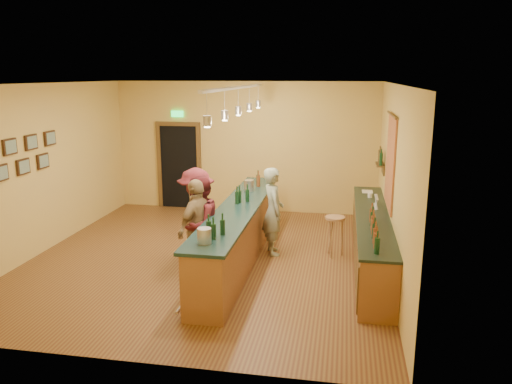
% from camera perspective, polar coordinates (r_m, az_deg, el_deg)
% --- Properties ---
extents(floor, '(7.00, 7.00, 0.00)m').
position_cam_1_polar(floor, '(9.46, -5.45, -7.56)').
color(floor, '#5C2E1A').
rests_on(floor, ground).
extents(ceiling, '(6.50, 7.00, 0.02)m').
position_cam_1_polar(ceiling, '(8.84, -5.91, 12.21)').
color(ceiling, silver).
rests_on(ceiling, wall_back).
extents(wall_back, '(6.50, 0.02, 3.20)m').
position_cam_1_polar(wall_back, '(12.37, -1.28, 5.13)').
color(wall_back, '#DDB852').
rests_on(wall_back, floor).
extents(wall_front, '(6.50, 0.02, 3.20)m').
position_cam_1_polar(wall_front, '(5.83, -15.01, -4.73)').
color(wall_front, '#DDB852').
rests_on(wall_front, floor).
extents(wall_left, '(0.02, 7.00, 3.20)m').
position_cam_1_polar(wall_left, '(10.37, -23.25, 2.46)').
color(wall_left, '#DDB852').
rests_on(wall_left, floor).
extents(wall_right, '(0.02, 7.00, 3.20)m').
position_cam_1_polar(wall_right, '(8.72, 15.36, 1.19)').
color(wall_right, '#DDB852').
rests_on(wall_right, floor).
extents(doorway, '(1.15, 0.09, 2.48)m').
position_cam_1_polar(doorway, '(12.86, -8.75, 3.16)').
color(doorway, black).
rests_on(doorway, wall_back).
extents(tapestry, '(0.03, 1.40, 1.60)m').
position_cam_1_polar(tapestry, '(9.07, 15.12, 3.27)').
color(tapestry, maroon).
rests_on(tapestry, wall_right).
extents(bottle_shelf, '(0.17, 0.55, 0.54)m').
position_cam_1_polar(bottle_shelf, '(10.57, 14.08, 3.69)').
color(bottle_shelf, '#493315').
rests_on(bottle_shelf, wall_right).
extents(picture_grid, '(0.06, 2.20, 0.70)m').
position_cam_1_polar(picture_grid, '(9.68, -25.64, 3.63)').
color(picture_grid, '#382111').
rests_on(picture_grid, wall_left).
extents(back_counter, '(0.60, 4.55, 1.27)m').
position_cam_1_polar(back_counter, '(9.16, 13.08, -5.32)').
color(back_counter, brown).
rests_on(back_counter, floor).
extents(tasting_bar, '(0.73, 5.10, 1.38)m').
position_cam_1_polar(tasting_bar, '(9.12, -1.93, -4.26)').
color(tasting_bar, brown).
rests_on(tasting_bar, floor).
extents(pendant_track, '(0.11, 4.60, 0.50)m').
position_cam_1_polar(pendant_track, '(8.70, -2.05, 10.82)').
color(pendant_track, silver).
rests_on(pendant_track, ceiling).
extents(bartender, '(0.58, 0.71, 1.67)m').
position_cam_1_polar(bartender, '(9.43, 1.97, -2.20)').
color(bartender, gray).
rests_on(bartender, floor).
extents(customer_a, '(0.79, 0.94, 1.71)m').
position_cam_1_polar(customer_a, '(8.58, -6.45, -3.76)').
color(customer_a, '#59191E').
rests_on(customer_a, floor).
extents(customer_b, '(0.74, 1.06, 1.68)m').
position_cam_1_polar(customer_b, '(8.50, -6.62, -4.05)').
color(customer_b, '#997A51').
rests_on(customer_b, floor).
extents(customer_c, '(0.96, 1.28, 1.76)m').
position_cam_1_polar(customer_c, '(8.97, -6.80, -2.82)').
color(customer_c, '#59191E').
rests_on(customer_c, floor).
extents(bar_stool, '(0.37, 0.37, 0.77)m').
position_cam_1_polar(bar_stool, '(9.47, 9.00, -3.65)').
color(bar_stool, olive).
rests_on(bar_stool, floor).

